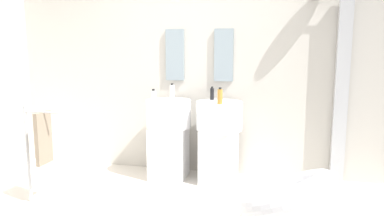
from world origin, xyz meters
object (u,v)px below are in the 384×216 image
(shower_column, at_px, (340,87))
(towel_rack, at_px, (41,140))
(pedestal_sink_right, at_px, (219,137))
(lounge_chair, at_px, (286,200))
(soap_bottle_black, at_px, (212,94))
(pedestal_sink_left, at_px, (169,135))
(soap_bottle_clear, at_px, (153,95))
(soap_bottle_amber, at_px, (220,96))
(soap_bottle_white, at_px, (172,91))

(shower_column, height_order, towel_rack, shower_column)
(pedestal_sink_right, xyz_separation_m, lounge_chair, (0.71, -1.24, -0.16))
(lounge_chair, bearing_deg, soap_bottle_black, 120.58)
(pedestal_sink_left, distance_m, soap_bottle_black, 0.69)
(towel_rack, bearing_deg, pedestal_sink_right, 32.07)
(soap_bottle_clear, relative_size, soap_bottle_amber, 0.76)
(soap_bottle_black, bearing_deg, soap_bottle_white, 178.55)
(towel_rack, bearing_deg, pedestal_sink_left, 45.04)
(soap_bottle_clear, bearing_deg, towel_rack, -133.73)
(soap_bottle_amber, xyz_separation_m, soap_bottle_white, (-0.61, 0.33, 0.00))
(pedestal_sink_left, bearing_deg, soap_bottle_amber, -16.76)
(pedestal_sink_left, xyz_separation_m, soap_bottle_amber, (0.62, -0.19, 0.48))
(pedestal_sink_left, xyz_separation_m, soap_bottle_clear, (-0.14, -0.10, 0.46))
(pedestal_sink_right, xyz_separation_m, soap_bottle_white, (-0.58, 0.15, 0.49))
(lounge_chair, distance_m, soap_bottle_white, 2.00)
(shower_column, relative_size, soap_bottle_black, 13.69)
(shower_column, relative_size, soap_bottle_amber, 11.66)
(towel_rack, bearing_deg, soap_bottle_white, 48.95)
(lounge_chair, bearing_deg, pedestal_sink_right, 119.71)
(shower_column, height_order, soap_bottle_clear, shower_column)
(pedestal_sink_right, height_order, soap_bottle_black, soap_bottle_black)
(pedestal_sink_right, xyz_separation_m, soap_bottle_clear, (-0.72, -0.10, 0.46))
(pedestal_sink_right, height_order, soap_bottle_amber, soap_bottle_amber)
(towel_rack, xyz_separation_m, soap_bottle_clear, (0.83, 0.87, 0.34))
(pedestal_sink_left, distance_m, pedestal_sink_right, 0.58)
(lounge_chair, relative_size, soap_bottle_amber, 5.96)
(pedestal_sink_left, height_order, soap_bottle_amber, soap_bottle_amber)
(soap_bottle_clear, bearing_deg, shower_column, 9.84)
(pedestal_sink_left, distance_m, soap_bottle_white, 0.51)
(soap_bottle_clear, distance_m, soap_bottle_black, 0.66)
(soap_bottle_amber, bearing_deg, soap_bottle_white, 151.47)
(pedestal_sink_right, distance_m, soap_bottle_white, 0.77)
(shower_column, bearing_deg, lounge_chair, -111.02)
(lounge_chair, distance_m, towel_rack, 2.30)
(pedestal_sink_left, height_order, soap_bottle_white, soap_bottle_white)
(lounge_chair, height_order, towel_rack, towel_rack)
(shower_column, relative_size, soap_bottle_clear, 15.38)
(lounge_chair, relative_size, soap_bottle_clear, 7.87)
(lounge_chair, distance_m, soap_bottle_clear, 1.93)
(pedestal_sink_right, bearing_deg, soap_bottle_black, 127.81)
(soap_bottle_white, xyz_separation_m, soap_bottle_black, (0.47, -0.01, -0.01))
(lounge_chair, height_order, soap_bottle_black, soap_bottle_black)
(soap_bottle_white, bearing_deg, towel_rack, -131.05)
(shower_column, distance_m, soap_bottle_amber, 1.32)
(pedestal_sink_right, relative_size, lounge_chair, 0.97)
(lounge_chair, bearing_deg, towel_rack, 173.40)
(lounge_chair, bearing_deg, shower_column, 68.98)
(pedestal_sink_left, bearing_deg, shower_column, 7.44)
(pedestal_sink_left, bearing_deg, pedestal_sink_right, 0.00)
(shower_column, distance_m, soap_bottle_clear, 2.03)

